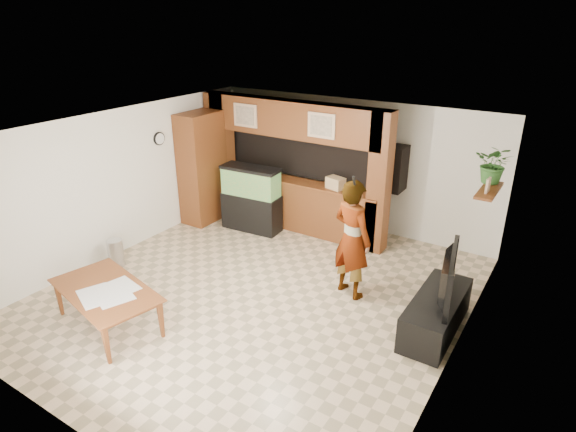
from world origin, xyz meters
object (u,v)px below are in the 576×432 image
Objects in this scene: pantry_cabinet at (202,168)px; television at (442,275)px; person at (352,239)px; dining_table at (106,308)px; aquarium at (251,199)px.

pantry_cabinet is 5.50m from television.
television is 1.45m from person.
television is 4.65m from dining_table.
pantry_cabinet reaches higher than television.
dining_table is at bearing -90.38° from aquarium.
dining_table is at bearing 65.00° from person.
aquarium is 0.70× the size of person.
person is 1.12× the size of dining_table.
television reaches higher than dining_table.
dining_table is (-3.93, -2.41, -0.58)m from television.
person is at bearing 59.33° from dining_table.
aquarium reaches higher than dining_table.
aquarium is at bearing 5.51° from pantry_cabinet.
person reaches higher than aquarium.
pantry_cabinet is 1.27m from aquarium.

